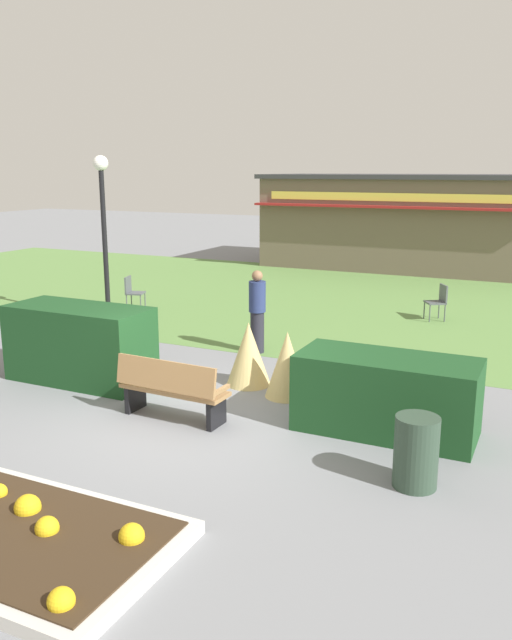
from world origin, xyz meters
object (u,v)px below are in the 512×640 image
object	(u,v)px
cafe_chair_west	(132,290)
parked_car_west_slot	(376,232)
person_strolling	(257,311)
parked_car_center_slot	(491,237)
park_bench	(171,389)
lamppost_mid	(104,218)
cafe_chair_center	(439,299)
food_kiosk	(406,221)
trash_bin	(416,452)

from	to	relation	value
cafe_chair_west	parked_car_west_slot	world-z (taller)	parked_car_west_slot
person_strolling	parked_car_center_slot	bearing A→B (deg)	120.32
park_bench	lamppost_mid	size ratio (longest dim) A/B	0.43
cafe_chair_center	parked_car_west_slot	distance (m)	16.35
cafe_chair_center	lamppost_mid	bearing A→B (deg)	-154.30
park_bench	parked_car_west_slot	world-z (taller)	parked_car_west_slot
cafe_chair_west	cafe_chair_center	xyz separation A→B (m)	(7.56, 2.22, 0.00)
person_strolling	parked_car_center_slot	world-z (taller)	person_strolling
food_kiosk	cafe_chair_center	xyz separation A→B (m)	(2.81, -8.65, -1.21)
trash_bin	cafe_chair_center	size ratio (longest dim) A/B	0.97
parked_car_west_slot	park_bench	bearing A→B (deg)	-81.98
cafe_chair_center	person_strolling	bearing A→B (deg)	-121.80
person_strolling	food_kiosk	bearing A→B (deg)	127.36
food_kiosk	park_bench	bearing A→B (deg)	-88.61
cafe_chair_center	parked_car_center_slot	distance (m)	15.32
cafe_chair_west	trash_bin	bearing A→B (deg)	-36.96
person_strolling	cafe_chair_center	bearing A→B (deg)	95.53
trash_bin	food_kiosk	world-z (taller)	food_kiosk
park_bench	trash_bin	size ratio (longest dim) A/B	1.98
parked_car_west_slot	trash_bin	bearing A→B (deg)	-73.77
cafe_chair_west	cafe_chair_center	bearing A→B (deg)	16.36
cafe_chair_west	parked_car_center_slot	size ratio (longest dim) A/B	0.21
trash_bin	cafe_chair_west	distance (m)	11.11
lamppost_mid	person_strolling	size ratio (longest dim) A/B	2.35
food_kiosk	parked_car_west_slot	world-z (taller)	food_kiosk
cafe_chair_west	food_kiosk	bearing A→B (deg)	66.39
park_bench	lamppost_mid	xyz separation A→B (m)	(-4.94, 4.82, 2.03)
trash_bin	person_strolling	bearing A→B (deg)	133.28
parked_car_west_slot	parked_car_center_slot	world-z (taller)	same
parked_car_center_slot	cafe_chair_west	bearing A→B (deg)	-112.32
person_strolling	parked_car_center_slot	size ratio (longest dim) A/B	0.39
park_bench	parked_car_west_slot	bearing A→B (deg)	98.02
person_strolling	cafe_chair_west	bearing A→B (deg)	-168.50
lamppost_mid	trash_bin	bearing A→B (deg)	-31.82
trash_bin	parked_car_center_slot	bearing A→B (deg)	93.97
food_kiosk	cafe_chair_west	bearing A→B (deg)	-113.61
cafe_chair_center	person_strolling	xyz separation A→B (m)	(-2.80, -4.52, 0.33)
food_kiosk	person_strolling	size ratio (longest dim) A/B	6.20
food_kiosk	cafe_chair_center	world-z (taller)	food_kiosk
cafe_chair_center	person_strolling	distance (m)	5.33
park_bench	parked_car_center_slot	bearing A→B (deg)	85.09
lamppost_mid	cafe_chair_center	world-z (taller)	lamppost_mid
person_strolling	lamppost_mid	bearing A→B (deg)	-155.02
park_bench	food_kiosk	bearing A→B (deg)	91.39
lamppost_mid	cafe_chair_west	world-z (taller)	lamppost_mid
parked_car_west_slot	cafe_chair_center	bearing A→B (deg)	-69.49
trash_bin	cafe_chair_west	bearing A→B (deg)	143.04
cafe_chair_west	lamppost_mid	bearing A→B (deg)	-80.23
lamppost_mid	trash_bin	world-z (taller)	lamppost_mid
lamppost_mid	parked_car_west_slot	size ratio (longest dim) A/B	0.92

